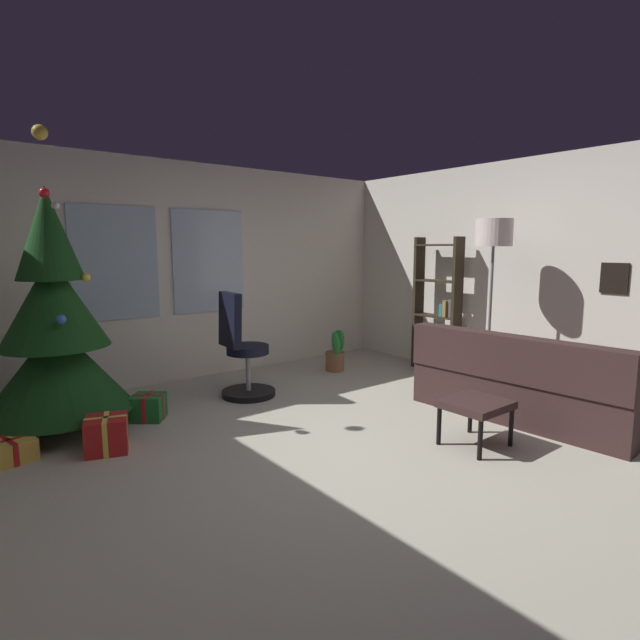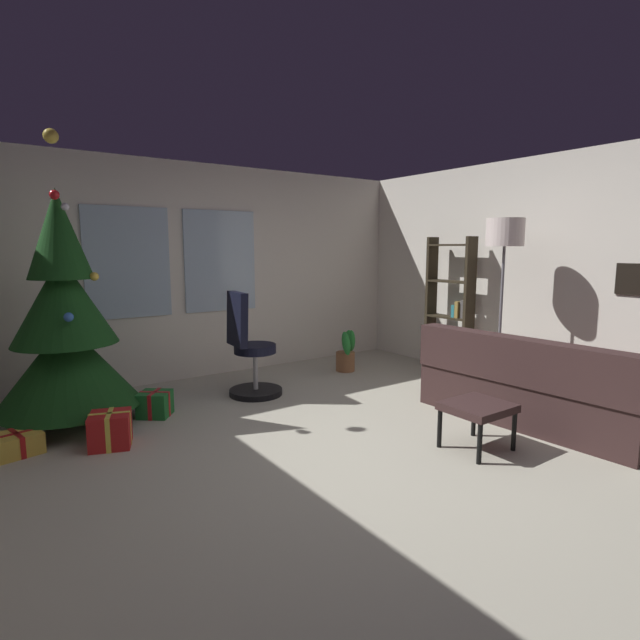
{
  "view_description": "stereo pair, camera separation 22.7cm",
  "coord_description": "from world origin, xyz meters",
  "px_view_note": "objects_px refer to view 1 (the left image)",
  "views": [
    {
      "loc": [
        -2.53,
        -2.58,
        1.55
      ],
      "look_at": [
        -0.12,
        0.44,
        0.98
      ],
      "focal_mm": 27.81,
      "sensor_mm": 36.0,
      "label": 1
    },
    {
      "loc": [
        -2.35,
        -2.72,
        1.55
      ],
      "look_at": [
        -0.12,
        0.44,
        0.98
      ],
      "focal_mm": 27.81,
      "sensor_mm": 36.0,
      "label": 2
    }
  ],
  "objects_px": {
    "footstool": "(476,407)",
    "holiday_tree": "(55,333)",
    "gift_box_red": "(107,434)",
    "bookshelf": "(438,312)",
    "gift_box_gold": "(9,451)",
    "gift_box_green": "(148,407)",
    "office_chair": "(242,356)",
    "floor_lamp": "(493,244)",
    "potted_plant": "(336,353)",
    "couch": "(547,386)"
  },
  "relations": [
    {
      "from": "holiday_tree",
      "to": "floor_lamp",
      "type": "relative_size",
      "value": 1.37
    },
    {
      "from": "couch",
      "to": "office_chair",
      "type": "distance_m",
      "value": 2.97
    },
    {
      "from": "gift_box_red",
      "to": "couch",
      "type": "bearing_deg",
      "value": -25.92
    },
    {
      "from": "footstool",
      "to": "office_chair",
      "type": "bearing_deg",
      "value": 109.04
    },
    {
      "from": "potted_plant",
      "to": "footstool",
      "type": "bearing_deg",
      "value": -105.46
    },
    {
      "from": "holiday_tree",
      "to": "bookshelf",
      "type": "bearing_deg",
      "value": -9.36
    },
    {
      "from": "gift_box_gold",
      "to": "footstool",
      "type": "bearing_deg",
      "value": -33.57
    },
    {
      "from": "gift_box_green",
      "to": "floor_lamp",
      "type": "bearing_deg",
      "value": -24.21
    },
    {
      "from": "footstool",
      "to": "gift_box_red",
      "type": "xyz_separation_m",
      "value": [
        -2.31,
        1.69,
        -0.18
      ]
    },
    {
      "from": "couch",
      "to": "gift_box_gold",
      "type": "distance_m",
      "value": 4.5
    },
    {
      "from": "couch",
      "to": "holiday_tree",
      "type": "bearing_deg",
      "value": 146.15
    },
    {
      "from": "footstool",
      "to": "potted_plant",
      "type": "distance_m",
      "value": 2.6
    },
    {
      "from": "gift_box_green",
      "to": "office_chair",
      "type": "height_order",
      "value": "office_chair"
    },
    {
      "from": "couch",
      "to": "floor_lamp",
      "type": "xyz_separation_m",
      "value": [
        0.22,
        0.76,
        1.31
      ]
    },
    {
      "from": "bookshelf",
      "to": "footstool",
      "type": "bearing_deg",
      "value": -134.58
    },
    {
      "from": "gift_box_red",
      "to": "bookshelf",
      "type": "bearing_deg",
      "value": 0.79
    },
    {
      "from": "gift_box_gold",
      "to": "holiday_tree",
      "type": "bearing_deg",
      "value": 47.51
    },
    {
      "from": "gift_box_red",
      "to": "gift_box_green",
      "type": "xyz_separation_m",
      "value": [
        0.5,
        0.51,
        -0.02
      ]
    },
    {
      "from": "holiday_tree",
      "to": "gift_box_gold",
      "type": "height_order",
      "value": "holiday_tree"
    },
    {
      "from": "holiday_tree",
      "to": "bookshelf",
      "type": "distance_m",
      "value": 4.24
    },
    {
      "from": "gift_box_red",
      "to": "office_chair",
      "type": "distance_m",
      "value": 1.66
    },
    {
      "from": "holiday_tree",
      "to": "gift_box_gold",
      "type": "bearing_deg",
      "value": -132.49
    },
    {
      "from": "couch",
      "to": "gift_box_red",
      "type": "relative_size",
      "value": 5.34
    },
    {
      "from": "holiday_tree",
      "to": "gift_box_red",
      "type": "bearing_deg",
      "value": -77.7
    },
    {
      "from": "gift_box_green",
      "to": "bookshelf",
      "type": "distance_m",
      "value": 3.61
    },
    {
      "from": "footstool",
      "to": "gift_box_gold",
      "type": "xyz_separation_m",
      "value": [
        -2.92,
        1.94,
        -0.23
      ]
    },
    {
      "from": "couch",
      "to": "gift_box_red",
      "type": "height_order",
      "value": "couch"
    },
    {
      "from": "couch",
      "to": "potted_plant",
      "type": "bearing_deg",
      "value": 100.15
    },
    {
      "from": "holiday_tree",
      "to": "floor_lamp",
      "type": "xyz_separation_m",
      "value": [
        3.82,
        -1.66,
        0.74
      ]
    },
    {
      "from": "bookshelf",
      "to": "floor_lamp",
      "type": "xyz_separation_m",
      "value": [
        -0.36,
        -0.97,
        0.84
      ]
    },
    {
      "from": "gift_box_green",
      "to": "office_chair",
      "type": "bearing_deg",
      "value": 4.0
    },
    {
      "from": "footstool",
      "to": "gift_box_red",
      "type": "distance_m",
      "value": 2.86
    },
    {
      "from": "holiday_tree",
      "to": "office_chair",
      "type": "xyz_separation_m",
      "value": [
        1.69,
        -0.16,
        -0.4
      ]
    },
    {
      "from": "office_chair",
      "to": "bookshelf",
      "type": "height_order",
      "value": "bookshelf"
    },
    {
      "from": "floor_lamp",
      "to": "potted_plant",
      "type": "xyz_separation_m",
      "value": [
        -0.66,
        1.73,
        -1.36
      ]
    },
    {
      "from": "gift_box_red",
      "to": "floor_lamp",
      "type": "distance_m",
      "value": 4.04
    },
    {
      "from": "gift_box_green",
      "to": "gift_box_gold",
      "type": "relative_size",
      "value": 1.01
    },
    {
      "from": "gift_box_gold",
      "to": "office_chair",
      "type": "xyz_separation_m",
      "value": [
        2.14,
        0.33,
        0.36
      ]
    },
    {
      "from": "bookshelf",
      "to": "gift_box_green",
      "type": "bearing_deg",
      "value": 172.66
    },
    {
      "from": "footstool",
      "to": "gift_box_green",
      "type": "distance_m",
      "value": 2.85
    },
    {
      "from": "footstool",
      "to": "potted_plant",
      "type": "xyz_separation_m",
      "value": [
        0.69,
        2.51,
        -0.09
      ]
    },
    {
      "from": "footstool",
      "to": "holiday_tree",
      "type": "xyz_separation_m",
      "value": [
        -2.47,
        2.43,
        0.52
      ]
    },
    {
      "from": "gift_box_gold",
      "to": "bookshelf",
      "type": "height_order",
      "value": "bookshelf"
    },
    {
      "from": "gift_box_green",
      "to": "floor_lamp",
      "type": "distance_m",
      "value": 3.76
    },
    {
      "from": "gift_box_gold",
      "to": "bookshelf",
      "type": "distance_m",
      "value": 4.69
    },
    {
      "from": "gift_box_gold",
      "to": "gift_box_red",
      "type": "bearing_deg",
      "value": -22.26
    },
    {
      "from": "gift_box_red",
      "to": "gift_box_green",
      "type": "distance_m",
      "value": 0.72
    },
    {
      "from": "holiday_tree",
      "to": "office_chair",
      "type": "relative_size",
      "value": 2.28
    },
    {
      "from": "bookshelf",
      "to": "potted_plant",
      "type": "xyz_separation_m",
      "value": [
        -1.02,
        0.77,
        -0.52
      ]
    },
    {
      "from": "gift_box_green",
      "to": "floor_lamp",
      "type": "relative_size",
      "value": 0.2
    }
  ]
}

